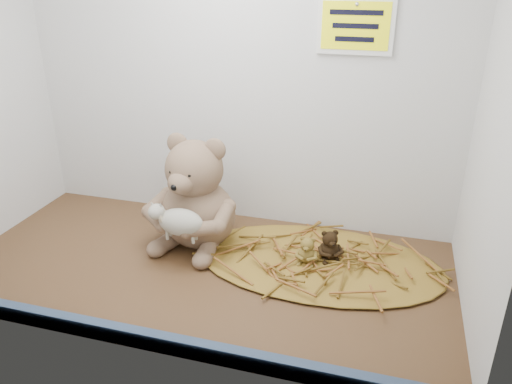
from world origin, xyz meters
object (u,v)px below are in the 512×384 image
(mini_teddy_brown, at_px, (329,244))
(main_teddy, at_px, (197,192))
(toy_lamb, at_px, (181,222))
(mini_teddy_tan, at_px, (307,249))

(mini_teddy_brown, bearing_deg, main_teddy, 153.18)
(main_teddy, height_order, toy_lamb, main_teddy)
(main_teddy, height_order, mini_teddy_tan, main_teddy)
(toy_lamb, height_order, mini_teddy_brown, toy_lamb)
(toy_lamb, bearing_deg, main_teddy, 90.00)
(mini_teddy_tan, distance_m, mini_teddy_brown, 0.06)
(toy_lamb, relative_size, mini_teddy_brown, 1.86)
(main_teddy, distance_m, mini_teddy_tan, 0.32)
(main_teddy, bearing_deg, mini_teddy_tan, 2.40)
(toy_lamb, distance_m, mini_teddy_brown, 0.37)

